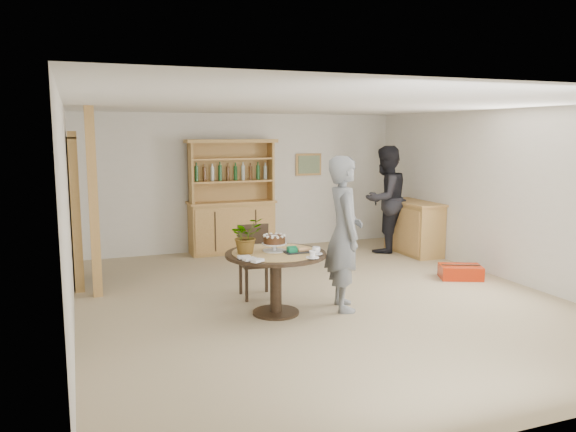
# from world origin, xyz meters

# --- Properties ---
(ground) EXTENTS (7.00, 7.00, 0.00)m
(ground) POSITION_xyz_m (0.00, 0.00, 0.00)
(ground) COLOR tan
(ground) RESTS_ON ground
(room_shell) EXTENTS (6.04, 7.04, 2.52)m
(room_shell) POSITION_xyz_m (0.00, 0.01, 1.74)
(room_shell) COLOR white
(room_shell) RESTS_ON ground
(doorway) EXTENTS (0.13, 1.10, 2.18)m
(doorway) POSITION_xyz_m (-2.93, 2.00, 1.11)
(doorway) COLOR black
(doorway) RESTS_ON ground
(pine_post) EXTENTS (0.12, 0.12, 2.50)m
(pine_post) POSITION_xyz_m (-2.70, 1.20, 1.25)
(pine_post) COLOR tan
(pine_post) RESTS_ON ground
(hutch) EXTENTS (1.62, 0.54, 2.04)m
(hutch) POSITION_xyz_m (-0.30, 3.24, 0.69)
(hutch) COLOR tan
(hutch) RESTS_ON ground
(sideboard) EXTENTS (0.54, 1.26, 0.94)m
(sideboard) POSITION_xyz_m (2.74, 2.00, 0.47)
(sideboard) COLOR tan
(sideboard) RESTS_ON ground
(dining_table) EXTENTS (1.20, 1.20, 0.76)m
(dining_table) POSITION_xyz_m (-0.73, -0.33, 0.60)
(dining_table) COLOR black
(dining_table) RESTS_ON ground
(dining_chair) EXTENTS (0.45, 0.45, 0.95)m
(dining_chair) POSITION_xyz_m (-0.72, 0.50, 0.54)
(dining_chair) COLOR black
(dining_chair) RESTS_ON ground
(birthday_cake) EXTENTS (0.30, 0.30, 0.20)m
(birthday_cake) POSITION_xyz_m (-0.73, -0.28, 0.88)
(birthday_cake) COLOR white
(birthday_cake) RESTS_ON dining_table
(flower_vase) EXTENTS (0.47, 0.44, 0.42)m
(flower_vase) POSITION_xyz_m (-1.08, -0.28, 0.97)
(flower_vase) COLOR #3F7233
(flower_vase) RESTS_ON dining_table
(gift_tray) EXTENTS (0.30, 0.20, 0.08)m
(gift_tray) POSITION_xyz_m (-0.51, -0.46, 0.79)
(gift_tray) COLOR black
(gift_tray) RESTS_ON dining_table
(coffee_cup_a) EXTENTS (0.15, 0.15, 0.09)m
(coffee_cup_a) POSITION_xyz_m (-0.33, -0.61, 0.80)
(coffee_cup_a) COLOR white
(coffee_cup_a) RESTS_ON dining_table
(coffee_cup_b) EXTENTS (0.15, 0.15, 0.08)m
(coffee_cup_b) POSITION_xyz_m (-0.45, -0.78, 0.79)
(coffee_cup_b) COLOR white
(coffee_cup_b) RESTS_ON dining_table
(napkins) EXTENTS (0.24, 0.33, 0.03)m
(napkins) POSITION_xyz_m (-1.14, -0.65, 0.77)
(napkins) COLOR white
(napkins) RESTS_ON dining_table
(teen_boy) EXTENTS (0.60, 0.78, 1.89)m
(teen_boy) POSITION_xyz_m (0.12, -0.43, 0.94)
(teen_boy) COLOR slate
(teen_boy) RESTS_ON ground
(adult_person) EXTENTS (1.13, 1.00, 1.93)m
(adult_person) POSITION_xyz_m (2.32, 2.31, 0.96)
(adult_person) COLOR black
(adult_person) RESTS_ON ground
(red_suitcase) EXTENTS (0.71, 0.61, 0.21)m
(red_suitcase) POSITION_xyz_m (2.40, 0.23, 0.10)
(red_suitcase) COLOR red
(red_suitcase) RESTS_ON ground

